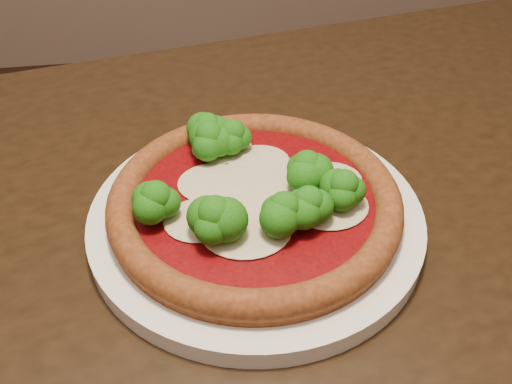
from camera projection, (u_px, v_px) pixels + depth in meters
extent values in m
cube|color=black|center=(236.00, 302.00, 0.48)|extent=(1.36, 1.09, 0.04)
cylinder|color=black|center=(446.00, 204.00, 1.14)|extent=(0.06, 0.06, 0.71)
cylinder|color=white|center=(256.00, 218.00, 0.52)|extent=(0.30, 0.30, 0.02)
cylinder|color=brown|center=(255.00, 205.00, 0.51)|extent=(0.25, 0.25, 0.01)
torus|color=brown|center=(255.00, 200.00, 0.50)|extent=(0.26, 0.26, 0.03)
cylinder|color=#700508|center=(255.00, 199.00, 0.50)|extent=(0.21, 0.21, 0.00)
ellipsoid|color=beige|center=(222.00, 147.00, 0.56)|extent=(0.06, 0.05, 0.00)
ellipsoid|color=beige|center=(213.00, 182.00, 0.51)|extent=(0.06, 0.06, 0.01)
ellipsoid|color=beige|center=(200.00, 220.00, 0.48)|extent=(0.06, 0.06, 0.00)
ellipsoid|color=beige|center=(259.00, 161.00, 0.54)|extent=(0.06, 0.05, 0.00)
ellipsoid|color=beige|center=(246.00, 230.00, 0.47)|extent=(0.08, 0.07, 0.01)
ellipsoid|color=beige|center=(331.00, 179.00, 0.52)|extent=(0.06, 0.05, 0.00)
ellipsoid|color=beige|center=(294.00, 178.00, 0.52)|extent=(0.06, 0.06, 0.01)
ellipsoid|color=beige|center=(328.00, 205.00, 0.49)|extent=(0.07, 0.06, 0.01)
ellipsoid|color=beige|center=(252.00, 191.00, 0.50)|extent=(0.09, 0.08, 0.01)
ellipsoid|color=beige|center=(223.00, 142.00, 0.56)|extent=(0.05, 0.05, 0.00)
ellipsoid|color=#268915|center=(210.00, 137.00, 0.53)|extent=(0.05, 0.05, 0.04)
ellipsoid|color=#268915|center=(343.00, 187.00, 0.48)|extent=(0.04, 0.04, 0.04)
ellipsoid|color=#268915|center=(156.00, 199.00, 0.46)|extent=(0.05, 0.05, 0.04)
ellipsoid|color=#268915|center=(232.00, 134.00, 0.54)|extent=(0.04, 0.04, 0.04)
ellipsoid|color=#268915|center=(284.00, 210.00, 0.45)|extent=(0.05, 0.05, 0.04)
ellipsoid|color=#268915|center=(208.00, 128.00, 0.54)|extent=(0.04, 0.04, 0.04)
ellipsoid|color=#268915|center=(309.00, 203.00, 0.46)|extent=(0.04, 0.04, 0.04)
ellipsoid|color=#268915|center=(307.00, 167.00, 0.49)|extent=(0.05, 0.05, 0.04)
ellipsoid|color=#268915|center=(215.00, 216.00, 0.44)|extent=(0.05, 0.05, 0.04)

